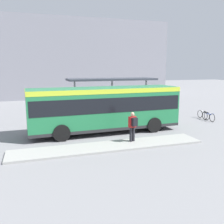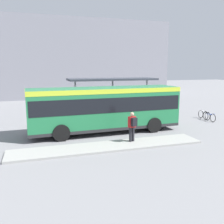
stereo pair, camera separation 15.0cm
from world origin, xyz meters
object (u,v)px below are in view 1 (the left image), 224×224
object	(u,v)px
pedestrian_waiting	(133,125)
bicycle_white	(203,115)
city_bus	(105,106)
potted_planter_near_shelter	(157,108)
bicycle_blue	(208,116)

from	to	relation	value
pedestrian_waiting	bicycle_white	distance (m)	9.83
city_bus	potted_planter_near_shelter	bearing A→B (deg)	31.14
pedestrian_waiting	potted_planter_near_shelter	bearing A→B (deg)	-51.57
bicycle_white	potted_planter_near_shelter	distance (m)	3.99
pedestrian_waiting	bicycle_blue	world-z (taller)	pedestrian_waiting
pedestrian_waiting	bicycle_blue	distance (m)	9.44
bicycle_blue	pedestrian_waiting	bearing A→B (deg)	-64.19
bicycle_blue	potted_planter_near_shelter	world-z (taller)	potted_planter_near_shelter
bicycle_white	city_bus	bearing A→B (deg)	101.60
bicycle_blue	potted_planter_near_shelter	distance (m)	4.42
pedestrian_waiting	city_bus	bearing A→B (deg)	0.65
pedestrian_waiting	potted_planter_near_shelter	size ratio (longest dim) A/B	1.22
bicycle_blue	city_bus	bearing A→B (deg)	-83.28
city_bus	potted_planter_near_shelter	distance (m)	7.45
bicycle_blue	potted_planter_near_shelter	size ratio (longest dim) A/B	1.13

